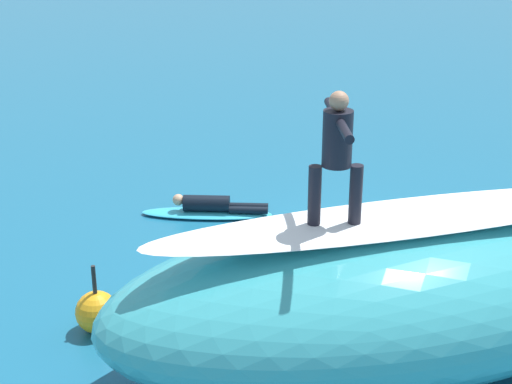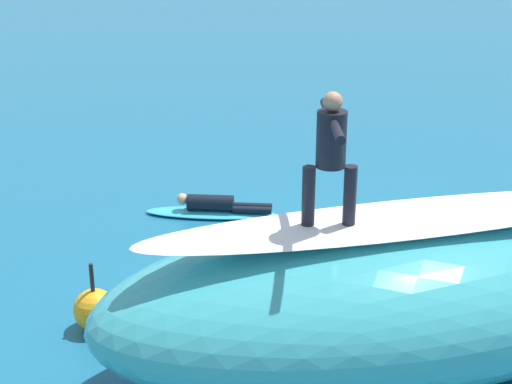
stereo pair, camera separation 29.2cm
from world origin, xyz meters
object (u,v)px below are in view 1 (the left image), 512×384
Objects in this scene: surfer_riding at (337,148)px; surfboard_riding at (334,227)px; buoy_marker at (97,312)px; surfboard_paddling at (207,213)px; surfer_paddling at (214,204)px.

surfboard_riding is at bearing 0.00° from surfer_riding.
surfer_riding reaches higher than surfboard_riding.
surfer_riding reaches higher than buoy_marker.
surfer_riding is at bearing 0.00° from surfboard_riding.
surfboard_riding reaches higher than buoy_marker.
surfboard_paddling is (1.86, -4.61, -1.85)m from surfboard_riding.
surfboard_paddling is 3.95m from buoy_marker.
surfer_riding is at bearing 164.40° from buoy_marker.
surfboard_paddling is at bearing -106.01° from buoy_marker.
buoy_marker is (1.21, 3.79, 0.06)m from surfer_paddling.
surfer_riding is 5.56m from surfer_paddling.
surfboard_riding is 5.30m from surfboard_paddling.
buoy_marker is (1.09, 3.79, 0.23)m from surfboard_paddling.
surfer_riding is 5.69m from surfboard_paddling.
buoy_marker is at bearing -20.68° from surfboard_riding.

